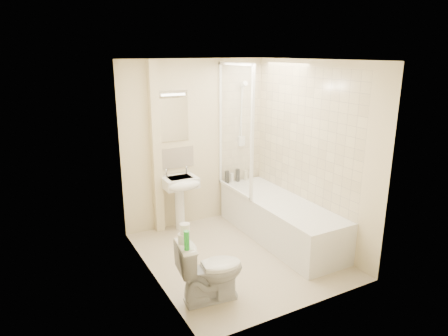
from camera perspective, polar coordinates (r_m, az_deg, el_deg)
floor at (r=5.20m, az=2.02°, el=-12.32°), size 2.50×2.50×0.00m
wall_back at (r=5.82m, az=-4.10°, el=3.47°), size 2.20×0.02×2.40m
wall_left at (r=4.31m, az=-10.56°, el=-1.37°), size 0.02×2.50×2.40m
wall_right at (r=5.36m, az=12.35°, el=2.03°), size 0.02×2.50×2.40m
ceiling at (r=4.56m, az=2.32°, el=15.19°), size 2.20×2.50×0.02m
tile_back at (r=6.10m, az=2.37°, el=6.26°), size 0.70×0.01×1.75m
tile_right at (r=5.42m, az=11.33°, el=4.69°), size 0.01×2.10×1.75m
pipe_boxing at (r=5.54m, az=-9.69°, el=2.63°), size 0.12×0.12×2.40m
splashback at (r=5.72m, az=-7.16°, el=1.41°), size 0.60×0.02×0.30m
mirror at (r=5.60m, az=-7.35°, el=6.85°), size 0.46×0.01×0.60m
strip_light at (r=5.53m, az=-7.40°, el=10.59°), size 0.42×0.07×0.07m
bathtub at (r=5.56m, az=7.96°, el=-7.15°), size 0.70×2.10×0.55m
shower_screen at (r=5.55m, az=1.57°, el=5.52°), size 0.04×0.92×1.80m
shower_fixture at (r=6.04m, az=2.59°, el=7.32°), size 0.10×0.16×0.99m
pedestal_sink at (r=5.63m, az=-6.18°, el=-2.95°), size 0.47×0.45×0.91m
bottle_black_a at (r=6.09m, az=0.42°, el=-1.31°), size 0.07×0.07×0.19m
bottle_white_a at (r=6.14m, az=1.13°, el=-1.41°), size 0.06×0.06×0.14m
bottle_black_b at (r=6.18m, az=1.96°, el=-1.03°), size 0.07×0.07×0.20m
bottle_cream at (r=6.26m, az=3.13°, el=-1.02°), size 0.06×0.06×0.16m
bottle_white_b at (r=6.30m, az=3.79°, el=-1.05°), size 0.05×0.05×0.12m
toilet at (r=4.21m, az=-1.91°, el=-14.30°), size 0.55×0.77×0.69m
toilet_roll_lower at (r=3.98m, az=-5.88°, el=-9.96°), size 0.10×0.10×0.09m
toilet_roll_upper at (r=3.94m, az=-5.61°, el=-8.62°), size 0.10×0.10×0.10m
green_bottle at (r=3.82m, az=-5.35°, el=-10.27°), size 0.05×0.05×0.19m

